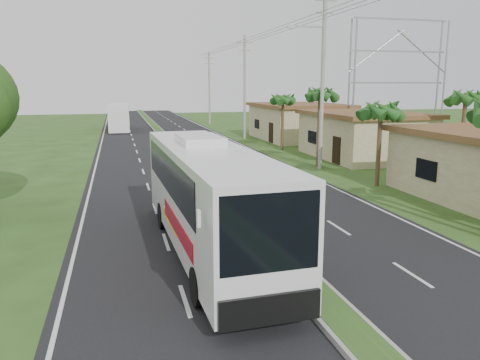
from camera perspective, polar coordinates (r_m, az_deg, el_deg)
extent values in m
plane|color=#2E4519|center=(13.96, 8.03, -12.83)|extent=(180.00, 180.00, 0.00)
cube|color=black|center=(32.61, -5.57, 1.30)|extent=(14.00, 160.00, 0.02)
cube|color=gray|center=(32.59, -5.57, 1.45)|extent=(1.20, 160.00, 0.17)
cube|color=#2E4519|center=(32.58, -5.57, 1.60)|extent=(0.95, 160.00, 0.02)
cube|color=silver|center=(32.26, -17.40, 0.70)|extent=(0.12, 160.00, 0.01)
cube|color=silver|center=(34.29, 5.56, 1.78)|extent=(0.12, 160.00, 0.01)
cube|color=tan|center=(38.92, 14.76, 5.10)|extent=(7.00, 10.00, 3.35)
cube|color=brown|center=(38.77, 14.90, 7.79)|extent=(7.60, 10.60, 0.32)
cube|color=tan|center=(51.52, 7.11, 6.93)|extent=(8.00, 11.00, 3.50)
cube|color=brown|center=(51.40, 7.16, 9.05)|extent=(8.60, 11.60, 0.32)
cylinder|color=#473321|center=(27.96, 16.57, 3.95)|extent=(0.26, 0.26, 4.60)
cylinder|color=#473321|center=(33.81, 9.60, 6.16)|extent=(0.26, 0.26, 5.40)
cylinder|color=#473321|center=(42.34, 5.20, 6.89)|extent=(0.26, 0.26, 4.80)
cylinder|color=#473321|center=(35.08, 25.49, 5.23)|extent=(0.26, 0.26, 5.20)
cylinder|color=gray|center=(32.64, 10.03, 11.76)|extent=(0.28, 0.28, 12.00)
cube|color=gray|center=(33.10, 10.36, 20.79)|extent=(1.60, 0.12, 0.12)
cube|color=gray|center=(32.98, 10.31, 19.43)|extent=(1.20, 0.10, 0.10)
cube|color=gray|center=(32.39, 8.23, 18.03)|extent=(2.40, 0.10, 0.10)
cylinder|color=gray|center=(51.52, 0.57, 11.19)|extent=(0.28, 0.28, 11.00)
cube|color=gray|center=(51.71, 0.58, 16.40)|extent=(1.60, 0.12, 0.12)
cube|color=gray|center=(51.65, 0.58, 15.52)|extent=(1.20, 0.10, 0.10)
cylinder|color=gray|center=(71.01, -3.75, 11.03)|extent=(0.28, 0.28, 10.50)
cube|color=gray|center=(71.12, -3.80, 14.62)|extent=(1.60, 0.12, 0.12)
cube|color=gray|center=(71.08, -3.79, 13.97)|extent=(1.20, 0.10, 0.10)
cylinder|color=gray|center=(46.73, 13.74, 11.46)|extent=(0.18, 0.18, 12.00)
cylinder|color=gray|center=(52.19, 23.63, 10.81)|extent=(0.18, 0.18, 12.00)
cylinder|color=gray|center=(47.61, 13.16, 11.48)|extent=(0.18, 0.18, 12.00)
cylinder|color=gray|center=(52.99, 22.96, 10.85)|extent=(0.18, 0.18, 12.00)
cube|color=gray|center=(49.70, 18.64, 11.17)|extent=(10.00, 0.14, 0.14)
cube|color=gray|center=(49.81, 18.87, 14.62)|extent=(10.00, 0.14, 0.14)
cube|color=gray|center=(50.10, 19.10, 18.04)|extent=(10.00, 0.14, 0.14)
cube|color=white|center=(15.98, -3.93, -1.79)|extent=(2.98, 12.32, 3.21)
cube|color=black|center=(16.42, -4.44, 1.08)|extent=(2.94, 9.87, 1.28)
cube|color=black|center=(10.23, 3.64, -6.42)|extent=(2.30, 0.22, 1.80)
cube|color=#AD0E21|center=(15.00, -2.85, -5.20)|extent=(2.78, 5.39, 0.56)
cube|color=yellow|center=(16.50, -4.12, -4.60)|extent=(2.71, 3.15, 0.25)
cube|color=white|center=(16.86, -4.94, 4.92)|extent=(1.51, 2.50, 0.29)
cylinder|color=black|center=(12.64, -5.05, -12.81)|extent=(0.36, 1.07, 1.06)
cylinder|color=black|center=(13.25, 4.96, -11.64)|extent=(0.36, 1.07, 1.06)
cylinder|color=black|center=(19.29, -9.38, -4.31)|extent=(0.36, 1.07, 1.06)
cylinder|color=black|center=(19.69, -2.71, -3.84)|extent=(0.36, 1.07, 1.06)
cube|color=white|center=(63.35, -14.50, 7.46)|extent=(2.72, 11.39, 3.15)
cube|color=black|center=(63.79, -14.53, 8.33)|extent=(2.71, 8.43, 1.07)
cube|color=#FC6019|center=(62.41, -14.48, 6.85)|extent=(2.64, 5.48, 0.34)
cylinder|color=black|center=(58.81, -15.56, 5.90)|extent=(0.32, 0.95, 0.95)
cylinder|color=black|center=(58.77, -13.44, 6.00)|extent=(0.32, 0.95, 0.95)
cylinder|color=black|center=(67.65, -15.31, 6.58)|extent=(0.32, 0.95, 0.95)
cylinder|color=black|center=(67.61, -13.46, 6.67)|extent=(0.32, 0.95, 0.95)
imported|color=black|center=(16.18, -3.14, -7.02)|extent=(2.04, 1.28, 1.19)
imported|color=maroon|center=(15.93, -3.17, -4.00)|extent=(0.80, 0.67, 1.86)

